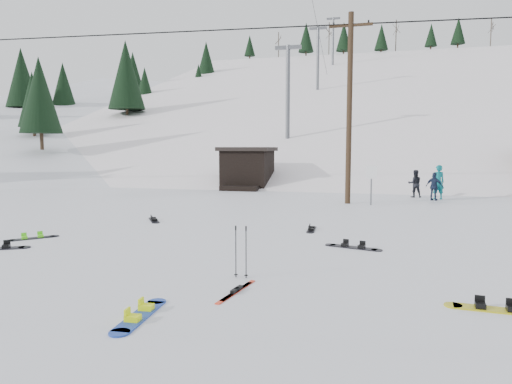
# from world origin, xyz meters

# --- Properties ---
(ground) EXTENTS (200.00, 200.00, 0.00)m
(ground) POSITION_xyz_m (0.00, 0.00, 0.00)
(ground) COLOR silver
(ground) RESTS_ON ground
(ski_slope) EXTENTS (60.00, 85.24, 65.97)m
(ski_slope) POSITION_xyz_m (0.00, 55.00, -12.00)
(ski_slope) COLOR white
(ski_slope) RESTS_ON ground
(ridge_left) EXTENTS (47.54, 95.03, 58.38)m
(ridge_left) POSITION_xyz_m (-36.00, 48.00, -11.00)
(ridge_left) COLOR silver
(ridge_left) RESTS_ON ground
(treeline_left) EXTENTS (20.00, 64.00, 10.00)m
(treeline_left) POSITION_xyz_m (-34.00, 40.00, 0.00)
(treeline_left) COLOR black
(treeline_left) RESTS_ON ground
(treeline_crest) EXTENTS (50.00, 6.00, 10.00)m
(treeline_crest) POSITION_xyz_m (0.00, 86.00, 0.00)
(treeline_crest) COLOR black
(treeline_crest) RESTS_ON ski_slope
(utility_pole) EXTENTS (2.00, 0.26, 9.00)m
(utility_pole) POSITION_xyz_m (2.00, 14.00, 4.68)
(utility_pole) COLOR #3A2819
(utility_pole) RESTS_ON ground
(trail_sign) EXTENTS (0.50, 0.09, 1.85)m
(trail_sign) POSITION_xyz_m (3.10, 13.58, 1.27)
(trail_sign) COLOR #595B60
(trail_sign) RESTS_ON ground
(lift_hut) EXTENTS (3.40, 4.10, 2.75)m
(lift_hut) POSITION_xyz_m (-5.00, 20.94, 1.36)
(lift_hut) COLOR black
(lift_hut) RESTS_ON ground
(lift_tower_near) EXTENTS (2.20, 0.36, 8.00)m
(lift_tower_near) POSITION_xyz_m (-4.00, 30.00, 7.86)
(lift_tower_near) COLOR #595B60
(lift_tower_near) RESTS_ON ski_slope
(lift_tower_mid) EXTENTS (2.20, 0.36, 8.00)m
(lift_tower_mid) POSITION_xyz_m (-4.00, 50.00, 14.36)
(lift_tower_mid) COLOR #595B60
(lift_tower_mid) RESTS_ON ski_slope
(lift_tower_far) EXTENTS (2.20, 0.36, 8.00)m
(lift_tower_far) POSITION_xyz_m (-4.00, 70.00, 20.86)
(lift_tower_far) COLOR #595B60
(lift_tower_far) RESTS_ON ski_slope
(hero_snowboard) EXTENTS (0.41, 1.67, 0.12)m
(hero_snowboard) POSITION_xyz_m (-0.30, -2.06, 0.03)
(hero_snowboard) COLOR #1B3FB2
(hero_snowboard) RESTS_ON ground
(hero_skis) EXTENTS (0.33, 1.51, 0.08)m
(hero_skis) POSITION_xyz_m (0.81, -0.48, 0.02)
(hero_skis) COLOR red
(hero_skis) RESTS_ON ground
(ski_poles) EXTENTS (0.30, 0.08, 1.08)m
(ski_poles) POSITION_xyz_m (0.62, 0.46, 0.55)
(ski_poles) COLOR black
(ski_poles) RESTS_ON ground
(board_scatter_b) EXTENTS (0.91, 1.24, 0.10)m
(board_scatter_b) POSITION_xyz_m (-4.61, 6.79, 0.03)
(board_scatter_b) COLOR black
(board_scatter_b) RESTS_ON ground
(board_scatter_c) EXTENTS (1.07, 1.18, 0.10)m
(board_scatter_c) POSITION_xyz_m (-6.50, 2.80, 0.03)
(board_scatter_c) COLOR black
(board_scatter_c) RESTS_ON ground
(board_scatter_d) EXTENTS (1.52, 0.64, 0.11)m
(board_scatter_d) POSITION_xyz_m (2.73, 3.91, 0.03)
(board_scatter_d) COLOR black
(board_scatter_d) RESTS_ON ground
(board_scatter_e) EXTENTS (1.59, 0.40, 0.11)m
(board_scatter_e) POSITION_xyz_m (5.23, -0.34, 0.03)
(board_scatter_e) COLOR gold
(board_scatter_e) RESTS_ON ground
(board_scatter_f) EXTENTS (0.30, 1.30, 0.09)m
(board_scatter_f) POSITION_xyz_m (1.29, 6.34, 0.02)
(board_scatter_f) COLOR black
(board_scatter_f) RESTS_ON ground
(skier_teal) EXTENTS (0.74, 0.57, 1.80)m
(skier_teal) POSITION_xyz_m (6.47, 17.08, 0.90)
(skier_teal) COLOR #0C747B
(skier_teal) RESTS_ON ground
(skier_dark) EXTENTS (0.80, 0.66, 1.50)m
(skier_dark) POSITION_xyz_m (5.38, 17.78, 0.75)
(skier_dark) COLOR black
(skier_dark) RESTS_ON ground
(skier_navy) EXTENTS (0.92, 0.69, 1.44)m
(skier_navy) POSITION_xyz_m (6.21, 16.38, 0.72)
(skier_navy) COLOR #19243F
(skier_navy) RESTS_ON ground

